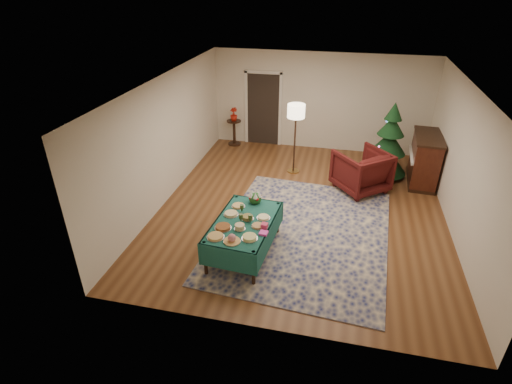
% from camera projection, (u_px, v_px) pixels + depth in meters
% --- Properties ---
extents(room_shell, '(7.00, 7.00, 7.00)m').
position_uv_depth(room_shell, '(305.00, 150.00, 8.09)').
color(room_shell, '#593319').
rests_on(room_shell, ground).
extents(doorway, '(1.08, 0.04, 2.16)m').
position_uv_depth(doorway, '(263.00, 108.00, 11.50)').
color(doorway, black).
rests_on(doorway, ground).
extents(rug, '(3.50, 4.43, 0.02)m').
position_uv_depth(rug, '(303.00, 233.00, 7.88)').
color(rug, navy).
rests_on(rug, ground).
extents(buffet_table, '(1.14, 1.80, 0.67)m').
position_uv_depth(buffet_table, '(244.00, 228.00, 7.09)').
color(buffet_table, black).
rests_on(buffet_table, ground).
extents(platter_0, '(0.30, 0.30, 0.04)m').
position_uv_depth(platter_0, '(216.00, 236.00, 6.59)').
color(platter_0, silver).
rests_on(platter_0, buffet_table).
extents(platter_1, '(0.29, 0.29, 0.15)m').
position_uv_depth(platter_1, '(232.00, 239.00, 6.46)').
color(platter_1, silver).
rests_on(platter_1, buffet_table).
extents(platter_2, '(0.27, 0.27, 0.06)m').
position_uv_depth(platter_2, '(250.00, 237.00, 6.55)').
color(platter_2, silver).
rests_on(platter_2, buffet_table).
extents(platter_3, '(0.30, 0.30, 0.05)m').
position_uv_depth(platter_3, '(223.00, 227.00, 6.82)').
color(platter_3, silver).
rests_on(platter_3, buffet_table).
extents(platter_4, '(0.20, 0.20, 0.09)m').
position_uv_depth(platter_4, '(240.00, 227.00, 6.79)').
color(platter_4, silver).
rests_on(platter_4, buffet_table).
extents(platter_5, '(0.23, 0.23, 0.04)m').
position_uv_depth(platter_5, '(258.00, 226.00, 6.86)').
color(platter_5, silver).
rests_on(platter_5, buffet_table).
extents(platter_6, '(0.27, 0.27, 0.05)m').
position_uv_depth(platter_6, '(231.00, 214.00, 7.20)').
color(platter_6, silver).
rests_on(platter_6, buffet_table).
extents(platter_7, '(0.22, 0.22, 0.06)m').
position_uv_depth(platter_7, '(248.00, 217.00, 7.08)').
color(platter_7, silver).
rests_on(platter_7, buffet_table).
extents(platter_8, '(0.24, 0.24, 0.04)m').
position_uv_depth(platter_8, '(263.00, 217.00, 7.10)').
color(platter_8, silver).
rests_on(platter_8, buffet_table).
extents(platter_9, '(0.25, 0.25, 0.04)m').
position_uv_depth(platter_9, '(238.00, 206.00, 7.45)').
color(platter_9, silver).
rests_on(platter_9, buffet_table).
extents(goblet_0, '(0.07, 0.07, 0.16)m').
position_uv_depth(goblet_0, '(242.00, 208.00, 7.25)').
color(goblet_0, '#2D471E').
rests_on(goblet_0, buffet_table).
extents(goblet_1, '(0.07, 0.07, 0.16)m').
position_uv_depth(goblet_1, '(250.00, 218.00, 6.95)').
color(goblet_1, '#2D471E').
rests_on(goblet_1, buffet_table).
extents(goblet_2, '(0.07, 0.07, 0.16)m').
position_uv_depth(goblet_2, '(241.00, 218.00, 6.97)').
color(goblet_2, '#2D471E').
rests_on(goblet_2, buffet_table).
extents(napkin_stack, '(0.14, 0.14, 0.04)m').
position_uv_depth(napkin_stack, '(264.00, 233.00, 6.68)').
color(napkin_stack, '#FC46C5').
rests_on(napkin_stack, buffet_table).
extents(gift_box, '(0.12, 0.12, 0.09)m').
position_uv_depth(gift_box, '(264.00, 226.00, 6.82)').
color(gift_box, '#DB3C64').
rests_on(gift_box, buffet_table).
extents(centerpiece, '(0.24, 0.24, 0.28)m').
position_uv_depth(centerpiece, '(255.00, 197.00, 7.53)').
color(centerpiece, '#1E4C1E').
rests_on(centerpiece, buffet_table).
extents(armchair, '(1.43, 1.42, 1.08)m').
position_uv_depth(armchair, '(361.00, 169.00, 9.19)').
color(armchair, '#420F0E').
rests_on(armchair, ground).
extents(floor_lamp, '(0.43, 0.43, 1.77)m').
position_uv_depth(floor_lamp, '(296.00, 115.00, 9.58)').
color(floor_lamp, '#A57F3F').
rests_on(floor_lamp, ground).
extents(side_table, '(0.41, 0.41, 0.74)m').
position_uv_depth(side_table, '(234.00, 133.00, 11.77)').
color(side_table, black).
rests_on(side_table, ground).
extents(potted_plant, '(0.21, 0.38, 0.21)m').
position_uv_depth(potted_plant, '(234.00, 117.00, 11.54)').
color(potted_plant, '#B11A0C').
rests_on(potted_plant, side_table).
extents(christmas_tree, '(1.30, 1.30, 1.88)m').
position_uv_depth(christmas_tree, '(389.00, 144.00, 9.74)').
color(christmas_tree, black).
rests_on(christmas_tree, ground).
extents(piano, '(0.73, 1.41, 1.19)m').
position_uv_depth(piano, '(424.00, 160.00, 9.55)').
color(piano, black).
rests_on(piano, ground).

